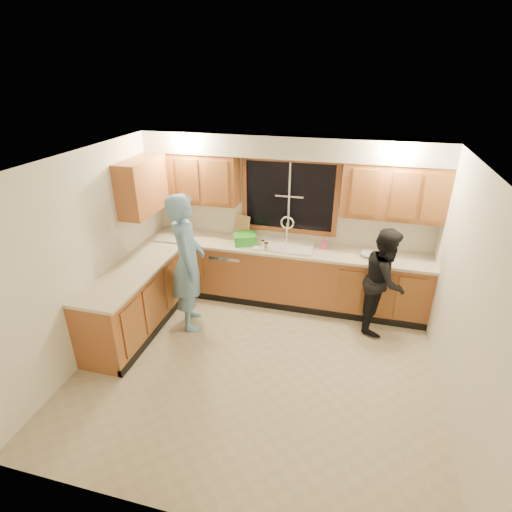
% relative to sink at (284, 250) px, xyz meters
% --- Properties ---
extents(floor, '(4.20, 4.20, 0.00)m').
position_rel_sink_xyz_m(floor, '(0.00, -1.60, -0.86)').
color(floor, '#B9AC8E').
rests_on(floor, ground).
extents(ceiling, '(4.20, 4.20, 0.00)m').
position_rel_sink_xyz_m(ceiling, '(0.00, -1.60, 1.64)').
color(ceiling, white).
extents(wall_back, '(4.20, 0.00, 4.20)m').
position_rel_sink_xyz_m(wall_back, '(0.00, 0.30, 0.39)').
color(wall_back, white).
rests_on(wall_back, ground).
extents(wall_left, '(0.00, 3.80, 3.80)m').
position_rel_sink_xyz_m(wall_left, '(-2.10, -1.60, 0.39)').
color(wall_left, white).
rests_on(wall_left, ground).
extents(wall_right, '(0.00, 3.80, 3.80)m').
position_rel_sink_xyz_m(wall_right, '(2.10, -1.60, 0.39)').
color(wall_right, white).
rests_on(wall_right, ground).
extents(base_cabinets_back, '(4.20, 0.60, 0.88)m').
position_rel_sink_xyz_m(base_cabinets_back, '(0.00, -0.00, -0.42)').
color(base_cabinets_back, '#A85E30').
rests_on(base_cabinets_back, ground).
extents(base_cabinets_left, '(0.60, 1.90, 0.88)m').
position_rel_sink_xyz_m(base_cabinets_left, '(-1.80, -1.25, -0.42)').
color(base_cabinets_left, '#A85E30').
rests_on(base_cabinets_left, ground).
extents(countertop_back, '(4.20, 0.63, 0.04)m').
position_rel_sink_xyz_m(countertop_back, '(0.00, -0.02, 0.04)').
color(countertop_back, beige).
rests_on(countertop_back, base_cabinets_back).
extents(countertop_left, '(0.63, 1.90, 0.04)m').
position_rel_sink_xyz_m(countertop_left, '(-1.79, -1.25, 0.04)').
color(countertop_left, beige).
rests_on(countertop_left, base_cabinets_left).
extents(upper_cabinets_left, '(1.35, 0.33, 0.75)m').
position_rel_sink_xyz_m(upper_cabinets_left, '(-1.43, 0.13, 0.96)').
color(upper_cabinets_left, '#A85E30').
rests_on(upper_cabinets_left, wall_back).
extents(upper_cabinets_right, '(1.35, 0.33, 0.75)m').
position_rel_sink_xyz_m(upper_cabinets_right, '(1.43, 0.13, 0.96)').
color(upper_cabinets_right, '#A85E30').
rests_on(upper_cabinets_right, wall_back).
extents(upper_cabinets_return, '(0.33, 0.90, 0.75)m').
position_rel_sink_xyz_m(upper_cabinets_return, '(-1.94, -0.48, 0.96)').
color(upper_cabinets_return, '#A85E30').
rests_on(upper_cabinets_return, wall_left).
extents(soffit, '(4.20, 0.35, 0.30)m').
position_rel_sink_xyz_m(soffit, '(0.00, 0.12, 1.49)').
color(soffit, beige).
rests_on(soffit, wall_back).
extents(window_frame, '(1.44, 0.03, 1.14)m').
position_rel_sink_xyz_m(window_frame, '(0.00, 0.29, 0.74)').
color(window_frame, black).
rests_on(window_frame, wall_back).
extents(sink, '(0.86, 0.52, 0.57)m').
position_rel_sink_xyz_m(sink, '(0.00, 0.00, 0.00)').
color(sink, white).
rests_on(sink, countertop_back).
extents(dishwasher, '(0.60, 0.56, 0.82)m').
position_rel_sink_xyz_m(dishwasher, '(-0.85, -0.01, -0.45)').
color(dishwasher, white).
rests_on(dishwasher, floor).
extents(stove, '(0.58, 0.75, 0.90)m').
position_rel_sink_xyz_m(stove, '(-1.80, -1.82, -0.41)').
color(stove, white).
rests_on(stove, floor).
extents(man, '(0.71, 0.83, 1.92)m').
position_rel_sink_xyz_m(man, '(-1.13, -0.94, 0.09)').
color(man, '#689CC4').
rests_on(man, floor).
extents(woman, '(0.67, 0.80, 1.47)m').
position_rel_sink_xyz_m(woman, '(1.44, -0.35, -0.13)').
color(woman, black).
rests_on(woman, floor).
extents(knife_block, '(0.16, 0.14, 0.24)m').
position_rel_sink_xyz_m(knife_block, '(-1.68, 0.04, 0.18)').
color(knife_block, '#9F5D2B').
rests_on(knife_block, countertop_back).
extents(cutting_board, '(0.28, 0.18, 0.35)m').
position_rel_sink_xyz_m(cutting_board, '(-0.70, 0.18, 0.23)').
color(cutting_board, tan).
rests_on(cutting_board, countertop_back).
extents(dish_crate, '(0.40, 0.39, 0.15)m').
position_rel_sink_xyz_m(dish_crate, '(-0.59, -0.04, 0.13)').
color(dish_crate, green).
rests_on(dish_crate, countertop_back).
extents(soap_bottle, '(0.11, 0.11, 0.18)m').
position_rel_sink_xyz_m(soap_bottle, '(0.57, 0.07, 0.15)').
color(soap_bottle, '#E2567B').
rests_on(soap_bottle, countertop_back).
extents(bowl, '(0.25, 0.25, 0.05)m').
position_rel_sink_xyz_m(bowl, '(1.21, -0.05, 0.08)').
color(bowl, silver).
rests_on(bowl, countertop_back).
extents(can_left, '(0.06, 0.06, 0.11)m').
position_rel_sink_xyz_m(can_left, '(-0.30, -0.12, 0.11)').
color(can_left, beige).
rests_on(can_left, countertop_back).
extents(can_right, '(0.08, 0.08, 0.12)m').
position_rel_sink_xyz_m(can_right, '(-0.22, -0.23, 0.12)').
color(can_right, beige).
rests_on(can_right, countertop_back).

